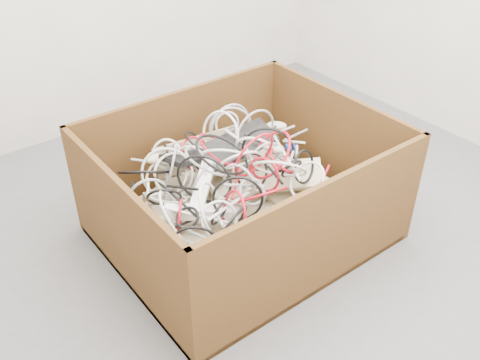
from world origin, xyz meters
TOP-DOWN VIEW (x-y plane):
  - ground at (0.00, 0.00)m, footprint 3.00×3.00m
  - cardboard_box at (-0.17, 0.06)m, footprint 1.22×1.02m
  - keyboard_pile at (-0.14, 0.09)m, footprint 1.08×0.84m
  - mice_scatter at (-0.19, -0.03)m, footprint 0.98×0.73m
  - power_strip_left at (-0.39, 0.05)m, footprint 0.27×0.26m
  - power_strip_right at (-0.46, -0.05)m, footprint 0.31×0.19m
  - vga_plug at (0.15, 0.08)m, footprint 0.06×0.05m
  - cable_tangle at (-0.27, 0.06)m, footprint 1.12×0.83m

SIDE VIEW (x-z plane):
  - ground at x=0.00m, z-range 0.00..0.00m
  - cardboard_box at x=-0.17m, z-range -0.15..0.44m
  - keyboard_pile at x=-0.14m, z-range 0.11..0.46m
  - mice_scatter at x=-0.19m, z-range 0.22..0.45m
  - power_strip_right at x=-0.46m, z-range 0.29..0.39m
  - vga_plug at x=0.15m, z-range 0.35..0.37m
  - power_strip_left at x=-0.39m, z-range 0.30..0.43m
  - cable_tangle at x=-0.27m, z-range 0.17..0.64m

